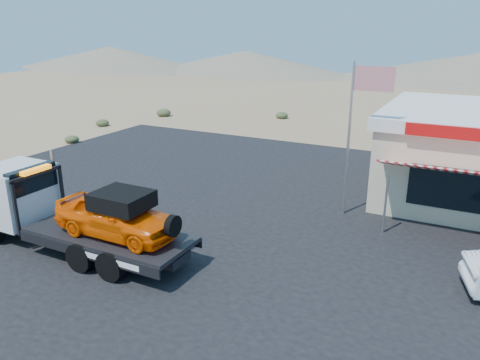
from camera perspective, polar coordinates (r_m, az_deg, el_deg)
The scene contains 6 objects.
ground at distance 17.47m, azimuth -6.76°, elevation -6.38°, with size 120.00×120.00×0.00m, color #977856.
asphalt_lot at distance 18.98m, azimuth 3.36°, elevation -4.17°, with size 32.00×24.00×0.02m, color black.
tow_truck at distance 16.45m, azimuth -19.65°, elevation -3.51°, with size 8.02×2.38×2.68m.
flagpole at distance 18.38m, azimuth 13.96°, elevation 6.81°, with size 1.55×0.10×6.00m.
desert_scrub at distance 32.44m, azimuth -16.78°, elevation 5.12°, with size 23.75×29.51×0.66m.
distant_hills at distance 70.96m, azimuth 12.11°, elevation 13.60°, with size 126.00×48.00×4.20m.
Camera 1 is at (9.02, -13.08, 7.27)m, focal length 35.00 mm.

